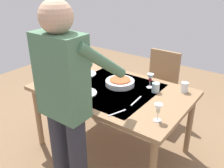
% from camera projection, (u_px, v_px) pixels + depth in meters
% --- Properties ---
extents(ground_plane, '(6.00, 6.00, 0.00)m').
position_uv_depth(ground_plane, '(112.00, 147.00, 2.81)').
color(ground_plane, '#846647').
extents(dining_table, '(1.55, 0.98, 0.75)m').
position_uv_depth(dining_table, '(112.00, 95.00, 2.52)').
color(dining_table, '#93704C').
rests_on(dining_table, ground_plane).
extents(chair_near, '(0.40, 0.40, 0.91)m').
position_uv_depth(chair_near, '(160.00, 82.00, 3.15)').
color(chair_near, brown).
rests_on(chair_near, ground_plane).
extents(person_server, '(0.42, 0.61, 1.69)m').
position_uv_depth(person_server, '(66.00, 103.00, 1.78)').
color(person_server, '#2D2D38').
rests_on(person_server, ground_plane).
extents(wine_bottle, '(0.07, 0.07, 0.30)m').
position_uv_depth(wine_bottle, '(55.00, 69.00, 2.69)').
color(wine_bottle, black).
rests_on(wine_bottle, dining_table).
extents(wine_glass_left, '(0.07, 0.07, 0.15)m').
position_uv_depth(wine_glass_left, '(158.00, 109.00, 1.92)').
color(wine_glass_left, white).
rests_on(wine_glass_left, dining_table).
extents(wine_glass_right, '(0.07, 0.07, 0.15)m').
position_uv_depth(wine_glass_right, '(150.00, 78.00, 2.47)').
color(wine_glass_right, white).
rests_on(wine_glass_right, dining_table).
extents(water_cup_near_left, '(0.07, 0.07, 0.10)m').
position_uv_depth(water_cup_near_left, '(184.00, 87.00, 2.40)').
color(water_cup_near_left, silver).
rests_on(water_cup_near_left, dining_table).
extents(water_cup_near_right, '(0.08, 0.08, 0.10)m').
position_uv_depth(water_cup_near_right, '(156.00, 88.00, 2.40)').
color(water_cup_near_right, silver).
rests_on(water_cup_near_right, dining_table).
extents(serving_bowl_pasta, '(0.30, 0.30, 0.07)m').
position_uv_depth(serving_bowl_pasta, '(120.00, 82.00, 2.55)').
color(serving_bowl_pasta, silver).
rests_on(serving_bowl_pasta, dining_table).
extents(side_bowl_salad, '(0.18, 0.18, 0.07)m').
position_uv_depth(side_bowl_salad, '(52.00, 83.00, 2.53)').
color(side_bowl_salad, silver).
rests_on(side_bowl_salad, dining_table).
extents(dinner_plate_near, '(0.23, 0.23, 0.01)m').
position_uv_depth(dinner_plate_near, '(86.00, 74.00, 2.82)').
color(dinner_plate_near, silver).
rests_on(dinner_plate_near, dining_table).
extents(dinner_plate_far, '(0.23, 0.23, 0.01)m').
position_uv_depth(dinner_plate_far, '(85.00, 93.00, 2.39)').
color(dinner_plate_far, silver).
rests_on(dinner_plate_far, dining_table).
extents(table_knife, '(0.03, 0.20, 0.00)m').
position_uv_depth(table_knife, '(136.00, 101.00, 2.25)').
color(table_knife, silver).
rests_on(table_knife, dining_table).
extents(table_fork, '(0.07, 0.17, 0.00)m').
position_uv_depth(table_fork, '(117.00, 113.00, 2.06)').
color(table_fork, silver).
rests_on(table_fork, dining_table).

